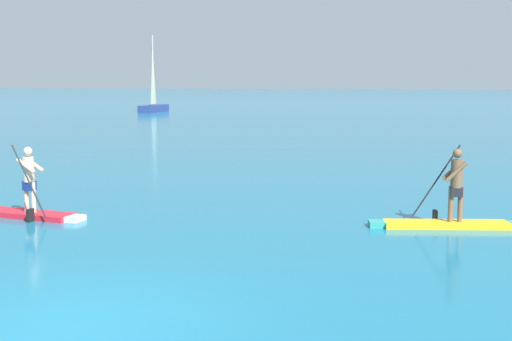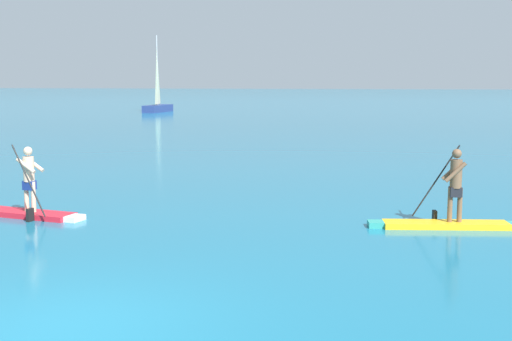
# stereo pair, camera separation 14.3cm
# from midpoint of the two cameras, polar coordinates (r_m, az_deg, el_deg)

# --- Properties ---
(ground) EXTENTS (440.00, 440.00, 0.00)m
(ground) POSITION_cam_midpoint_polar(r_m,az_deg,el_deg) (9.66, -15.54, -12.57)
(ground) COLOR #196B8C
(paddleboarder_mid_center) EXTENTS (3.13, 1.19, 1.81)m
(paddleboarder_mid_center) POSITION_cam_midpoint_polar(r_m,az_deg,el_deg) (17.18, -18.49, -2.66)
(paddleboarder_mid_center) COLOR red
(paddleboarder_mid_center) RESTS_ON ground
(paddleboarder_far_right) EXTENTS (3.48, 0.98, 1.84)m
(paddleboarder_far_right) POSITION_cam_midpoint_polar(r_m,az_deg,el_deg) (15.73, 16.13, -3.44)
(paddleboarder_far_right) COLOR yellow
(paddleboarder_far_right) RESTS_ON ground
(sailboat_left_horizon) EXTENTS (1.76, 4.85, 7.62)m
(sailboat_left_horizon) POSITION_cam_midpoint_polar(r_m,az_deg,el_deg) (68.85, -8.24, 5.78)
(sailboat_left_horizon) COLOR navy
(sailboat_left_horizon) RESTS_ON ground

